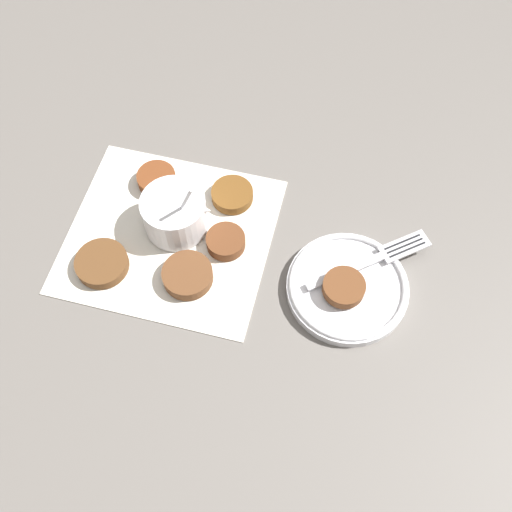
# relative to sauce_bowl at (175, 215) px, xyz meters

# --- Properties ---
(ground_plane) EXTENTS (4.00, 4.00, 0.00)m
(ground_plane) POSITION_rel_sauce_bowl_xyz_m (-0.02, -0.04, -0.03)
(ground_plane) COLOR #605B56
(napkin) EXTENTS (0.33, 0.31, 0.00)m
(napkin) POSITION_rel_sauce_bowl_xyz_m (-0.01, -0.02, -0.03)
(napkin) COLOR silver
(napkin) RESTS_ON ground_plane
(sauce_bowl) EXTENTS (0.10, 0.10, 0.13)m
(sauce_bowl) POSITION_rel_sauce_bowl_xyz_m (0.00, 0.00, 0.00)
(sauce_bowl) COLOR silver
(sauce_bowl) RESTS_ON napkin
(fritter_0) EXTENTS (0.06, 0.06, 0.02)m
(fritter_0) POSITION_rel_sauce_bowl_xyz_m (-0.05, 0.07, -0.02)
(fritter_0) COLOR brown
(fritter_0) RESTS_ON napkin
(fritter_1) EXTENTS (0.08, 0.08, 0.02)m
(fritter_1) POSITION_rel_sauce_bowl_xyz_m (-0.09, -0.09, -0.02)
(fritter_1) COLOR brown
(fritter_1) RESTS_ON napkin
(fritter_2) EXTENTS (0.07, 0.07, 0.02)m
(fritter_2) POSITION_rel_sauce_bowl_xyz_m (0.07, 0.06, -0.02)
(fritter_2) COLOR brown
(fritter_2) RESTS_ON napkin
(fritter_3) EXTENTS (0.06, 0.06, 0.02)m
(fritter_3) POSITION_rel_sauce_bowl_xyz_m (0.08, -0.02, -0.02)
(fritter_3) COLOR brown
(fritter_3) RESTS_ON napkin
(fritter_4) EXTENTS (0.07, 0.07, 0.02)m
(fritter_4) POSITION_rel_sauce_bowl_xyz_m (0.04, -0.09, -0.02)
(fritter_4) COLOR brown
(fritter_4) RESTS_ON napkin
(serving_plate) EXTENTS (0.18, 0.18, 0.02)m
(serving_plate) POSITION_rel_sauce_bowl_xyz_m (0.27, -0.07, -0.02)
(serving_plate) COLOR silver
(serving_plate) RESTS_ON ground_plane
(fritter_on_plate) EXTENTS (0.06, 0.06, 0.02)m
(fritter_on_plate) POSITION_rel_sauce_bowl_xyz_m (0.26, -0.08, -0.00)
(fritter_on_plate) COLOR brown
(fritter_on_plate) RESTS_ON serving_plate
(fork) EXTENTS (0.18, 0.13, 0.00)m
(fork) POSITION_rel_sauce_bowl_xyz_m (0.31, -0.02, -0.01)
(fork) COLOR silver
(fork) RESTS_ON serving_plate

